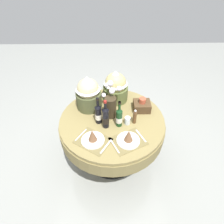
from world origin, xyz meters
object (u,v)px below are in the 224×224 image
object	(u,v)px
place_setting_right	(128,138)
wine_bottle_right	(119,117)
wine_bottle_centre	(106,117)
tumbler_near_right	(127,121)
gift_tub_back_centre	(116,85)
gift_tub_back_left	(88,92)
dining_table	(112,127)
flower_vase	(111,104)
pepper_mill	(135,117)
wine_bottle_left	(98,114)
woven_basket_side_right	(142,106)
place_setting_left	(93,138)

from	to	relation	value
place_setting_right	wine_bottle_right	bearing A→B (deg)	109.97
wine_bottle_centre	tumbler_near_right	size ratio (longest dim) A/B	3.97
place_setting_right	gift_tub_back_centre	world-z (taller)	gift_tub_back_centre
gift_tub_back_centre	wine_bottle_right	bearing A→B (deg)	-87.13
gift_tub_back_left	gift_tub_back_centre	distance (m)	0.36
wine_bottle_centre	gift_tub_back_left	world-z (taller)	gift_tub_back_left
dining_table	flower_vase	distance (m)	0.32
place_setting_right	pepper_mill	distance (m)	0.29
pepper_mill	wine_bottle_right	bearing A→B (deg)	-168.23
gift_tub_back_centre	pepper_mill	bearing A→B (deg)	-65.77
wine_bottle_left	woven_basket_side_right	distance (m)	0.56
wine_bottle_right	gift_tub_back_left	size ratio (longest dim) A/B	0.77
flower_vase	gift_tub_back_left	bearing A→B (deg)	148.46
gift_tub_back_left	woven_basket_side_right	xyz separation A→B (m)	(0.64, -0.07, -0.16)
wine_bottle_left	wine_bottle_right	xyz separation A→B (m)	(0.23, -0.05, -0.00)
gift_tub_back_left	woven_basket_side_right	bearing A→B (deg)	-6.25
woven_basket_side_right	gift_tub_back_centre	bearing A→B (deg)	144.82
dining_table	wine_bottle_left	size ratio (longest dim) A/B	3.66
dining_table	wine_bottle_centre	distance (m)	0.31
wine_bottle_right	gift_tub_back_centre	xyz separation A→B (m)	(-0.02, 0.48, 0.09)
flower_vase	gift_tub_back_left	xyz separation A→B (m)	(-0.26, 0.16, 0.06)
place_setting_left	gift_tub_back_left	distance (m)	0.59
place_setting_right	flower_vase	distance (m)	0.46
place_setting_left	tumbler_near_right	xyz separation A→B (m)	(0.37, 0.25, -0.00)
place_setting_left	wine_bottle_centre	world-z (taller)	wine_bottle_centre
wine_bottle_left	pepper_mill	bearing A→B (deg)	-2.59
gift_tub_back_left	dining_table	bearing A→B (deg)	-39.90
dining_table	gift_tub_back_left	size ratio (longest dim) A/B	2.89
place_setting_right	wine_bottle_right	xyz separation A→B (m)	(-0.09, 0.23, 0.07)
dining_table	wine_bottle_right	distance (m)	0.29
wine_bottle_centre	woven_basket_side_right	bearing A→B (deg)	32.55
wine_bottle_left	wine_bottle_centre	size ratio (longest dim) A/B	0.94
dining_table	wine_bottle_centre	size ratio (longest dim) A/B	3.45
place_setting_right	tumbler_near_right	distance (m)	0.26
wine_bottle_left	gift_tub_back_centre	world-z (taller)	gift_tub_back_centre
flower_vase	woven_basket_side_right	xyz separation A→B (m)	(0.38, 0.09, -0.10)
place_setting_left	flower_vase	xyz separation A→B (m)	(0.19, 0.39, 0.12)
flower_vase	gift_tub_back_centre	xyz separation A→B (m)	(0.07, 0.31, 0.05)
flower_vase	wine_bottle_left	world-z (taller)	flower_vase
place_setting_right	gift_tub_back_centre	size ratio (longest dim) A/B	1.02
gift_tub_back_centre	woven_basket_side_right	distance (m)	0.41
dining_table	tumbler_near_right	bearing A→B (deg)	-24.53
place_setting_right	wine_bottle_centre	world-z (taller)	wine_bottle_centre
wine_bottle_left	pepper_mill	distance (m)	0.40
wine_bottle_centre	tumbler_near_right	distance (m)	0.26
place_setting_left	woven_basket_side_right	distance (m)	0.74
pepper_mill	woven_basket_side_right	size ratio (longest dim) A/B	0.95
flower_vase	gift_tub_back_left	world-z (taller)	gift_tub_back_left
pepper_mill	gift_tub_back_centre	bearing A→B (deg)	114.23
wine_bottle_right	woven_basket_side_right	world-z (taller)	wine_bottle_right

